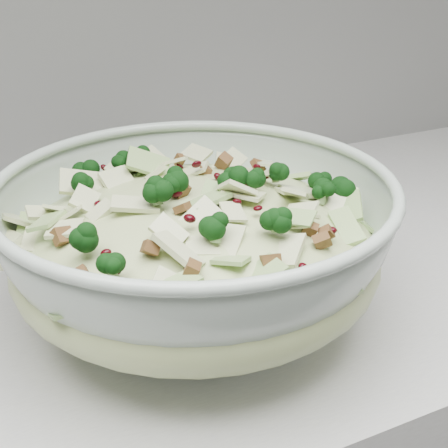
# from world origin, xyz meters

# --- Properties ---
(mixing_bowl) EXTENTS (0.45, 0.45, 0.15)m
(mixing_bowl) POSITION_xyz_m (-0.29, 1.60, 0.98)
(mixing_bowl) COLOR #A9BAAB
(mixing_bowl) RESTS_ON counter
(salad) EXTENTS (0.46, 0.46, 0.15)m
(salad) POSITION_xyz_m (-0.29, 1.60, 1.00)
(salad) COLOR #BFD18F
(salad) RESTS_ON mixing_bowl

